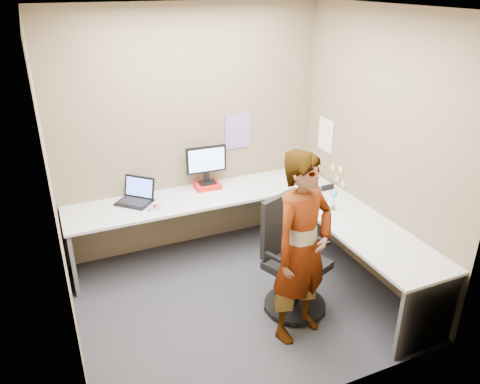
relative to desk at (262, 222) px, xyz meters
name	(u,v)px	position (x,y,z in m)	size (l,w,h in m)	color
ground	(238,300)	(-0.44, -0.39, -0.59)	(3.00, 3.00, 0.00)	#252429
wall_back	(191,133)	(-0.44, 0.91, 0.76)	(3.00, 3.00, 0.00)	brown
wall_right	(377,151)	(1.06, -0.39, 0.76)	(2.70, 2.70, 0.00)	brown
wall_left	(55,205)	(-1.94, -0.39, 0.76)	(2.70, 2.70, 0.00)	brown
ceiling	(237,8)	(-0.44, -0.39, 2.11)	(3.00, 3.00, 0.00)	white
desk	(262,222)	(0.00, 0.00, 0.00)	(2.98, 2.58, 0.73)	silver
paper_ream	(208,186)	(-0.32, 0.75, 0.17)	(0.28, 0.21, 0.06)	red
monitor	(206,162)	(-0.32, 0.76, 0.45)	(0.46, 0.14, 0.43)	black
laptop	(137,196)	(-1.13, 0.72, 0.21)	(0.46, 0.46, 0.25)	black
trackball_mouse	(155,208)	(-1.01, 0.44, 0.17)	(0.12, 0.08, 0.07)	#B7B7BC
origami	(220,199)	(-0.32, 0.36, 0.17)	(0.10, 0.10, 0.06)	white
stapler	(327,187)	(0.90, 0.16, 0.17)	(0.15, 0.04, 0.06)	black
flower	(334,197)	(0.67, -0.28, 0.28)	(0.07, 0.07, 0.22)	brown
calendar_purple	(238,131)	(0.11, 0.90, 0.71)	(0.30, 0.01, 0.40)	#846BB7
calendar_white	(326,135)	(1.05, 0.51, 0.66)	(0.01, 0.28, 0.38)	white
sticky_note_a	(341,169)	(1.05, 0.16, 0.36)	(0.01, 0.07, 0.07)	#F2E059
sticky_note_b	(337,179)	(1.05, 0.21, 0.23)	(0.01, 0.07, 0.07)	pink
sticky_note_c	(343,184)	(1.05, 0.09, 0.21)	(0.01, 0.07, 0.07)	pink
sticky_note_d	(333,167)	(1.05, 0.31, 0.33)	(0.01, 0.07, 0.07)	#F2E059
office_chair	(291,266)	(-0.01, -0.65, -0.13)	(0.65, 0.64, 1.11)	black
person	(302,249)	(-0.12, -0.99, 0.27)	(0.63, 0.41, 1.72)	#999399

